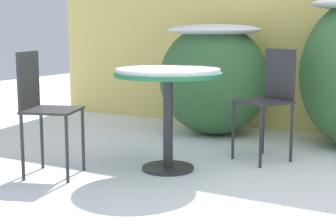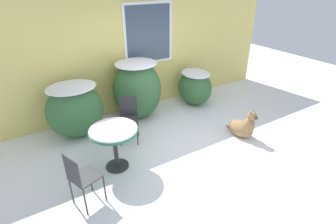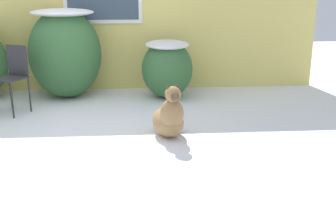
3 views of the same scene
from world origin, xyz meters
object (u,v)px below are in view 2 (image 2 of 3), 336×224
patio_table (114,135)px  dog (243,127)px  patio_chair_near_table (129,117)px  patio_chair_far_side (81,177)px

patio_table → dog: size_ratio=1.14×
patio_table → patio_chair_near_table: (0.57, 0.70, -0.14)m
patio_chair_far_side → dog: size_ratio=1.27×
patio_chair_far_side → dog: 3.38m
patio_table → patio_chair_near_table: bearing=50.9°
patio_chair_far_side → dog: bearing=-107.6°
patio_chair_far_side → dog: (3.36, 0.12, -0.30)m
patio_table → patio_chair_far_side: patio_chair_far_side is taller
patio_chair_near_table → dog: bearing=-1.7°
dog → patio_chair_far_side: bearing=170.5°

